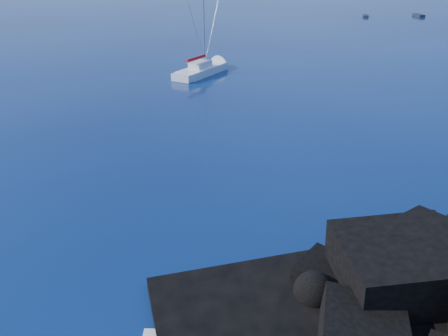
# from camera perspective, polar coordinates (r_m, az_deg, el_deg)

# --- Properties ---
(surf_foam) EXTENTS (10.00, 8.00, 0.06)m
(surf_foam) POSITION_cam_1_polar(r_m,az_deg,el_deg) (19.55, 7.06, -17.59)
(surf_foam) COLOR white
(surf_foam) RESTS_ON ground
(sailboat) EXTENTS (7.82, 13.36, 13.98)m
(sailboat) POSITION_cam_1_polar(r_m,az_deg,el_deg) (59.08, -2.80, 12.16)
(sailboat) COLOR white
(sailboat) RESTS_ON ground
(distant_boat_a) EXTENTS (1.68, 4.31, 0.56)m
(distant_boat_a) POSITION_cam_1_polar(r_m,az_deg,el_deg) (133.08, 17.98, 18.27)
(distant_boat_a) COLOR #28282D
(distant_boat_a) RESTS_ON ground
(distant_boat_b) EXTENTS (2.23, 5.06, 0.65)m
(distant_boat_b) POSITION_cam_1_polar(r_m,az_deg,el_deg) (138.94, 24.06, 17.62)
(distant_boat_b) COLOR #222327
(distant_boat_b) RESTS_ON ground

